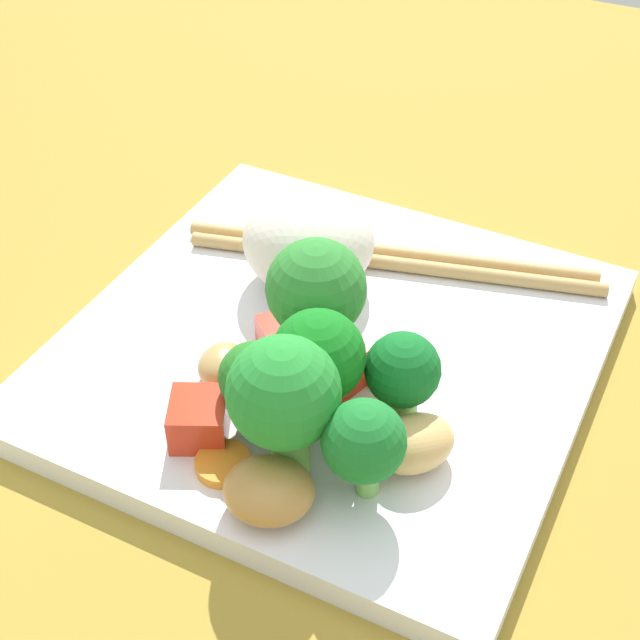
{
  "coord_description": "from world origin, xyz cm",
  "views": [
    {
      "loc": [
        -14.95,
        32.34,
        33.46
      ],
      "look_at": [
        0.17,
        0.9,
        3.48
      ],
      "focal_mm": 51.88,
      "sensor_mm": 36.0,
      "label": 1
    }
  ],
  "objects_px": {
    "square_plate": "(330,351)",
    "rice_mound": "(309,240)",
    "chopstick_pair": "(395,259)",
    "broccoli_floret_1": "(364,443)",
    "carrot_slice_3": "(223,464)"
  },
  "relations": [
    {
      "from": "rice_mound",
      "to": "broccoli_floret_1",
      "type": "relative_size",
      "value": 1.39
    },
    {
      "from": "carrot_slice_3",
      "to": "chopstick_pair",
      "type": "height_order",
      "value": "chopstick_pair"
    },
    {
      "from": "carrot_slice_3",
      "to": "rice_mound",
      "type": "bearing_deg",
      "value": -79.5
    },
    {
      "from": "rice_mound",
      "to": "chopstick_pair",
      "type": "bearing_deg",
      "value": -138.19
    },
    {
      "from": "rice_mound",
      "to": "broccoli_floret_1",
      "type": "xyz_separation_m",
      "value": [
        -0.09,
        0.13,
        0.01
      ]
    },
    {
      "from": "square_plate",
      "to": "carrot_slice_3",
      "type": "height_order",
      "value": "carrot_slice_3"
    },
    {
      "from": "square_plate",
      "to": "chopstick_pair",
      "type": "height_order",
      "value": "chopstick_pair"
    },
    {
      "from": "square_plate",
      "to": "rice_mound",
      "type": "bearing_deg",
      "value": -51.37
    },
    {
      "from": "broccoli_floret_1",
      "to": "carrot_slice_3",
      "type": "height_order",
      "value": "broccoli_floret_1"
    },
    {
      "from": "rice_mound",
      "to": "carrot_slice_3",
      "type": "xyz_separation_m",
      "value": [
        -0.03,
        0.14,
        -0.02
      ]
    },
    {
      "from": "rice_mound",
      "to": "carrot_slice_3",
      "type": "relative_size",
      "value": 2.84
    },
    {
      "from": "carrot_slice_3",
      "to": "broccoli_floret_1",
      "type": "bearing_deg",
      "value": -167.59
    },
    {
      "from": "square_plate",
      "to": "chopstick_pair",
      "type": "relative_size",
      "value": 1.12
    },
    {
      "from": "chopstick_pair",
      "to": "carrot_slice_3",
      "type": "bearing_deg",
      "value": 72.09
    },
    {
      "from": "square_plate",
      "to": "broccoli_floret_1",
      "type": "xyz_separation_m",
      "value": [
        -0.05,
        0.08,
        0.04
      ]
    }
  ]
}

